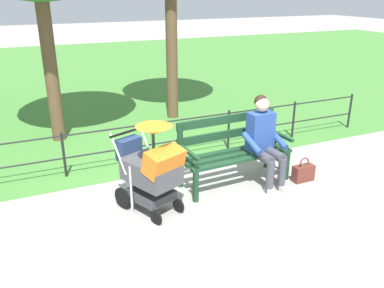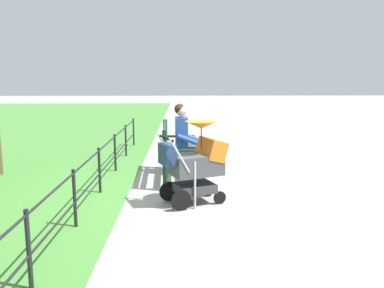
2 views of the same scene
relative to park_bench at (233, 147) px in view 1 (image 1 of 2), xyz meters
name	(u,v)px [view 1 (image 1 of 2)]	position (x,y,z in m)	size (l,w,h in m)	color
ground_plane	(183,195)	(0.82, 0.12, -0.53)	(60.00, 60.00, 0.00)	#9E9B93
grass_lawn	(78,75)	(0.82, -8.68, -0.52)	(40.00, 16.00, 0.01)	#478438
park_bench	(233,147)	(0.00, 0.00, 0.00)	(1.62, 0.66, 0.96)	#193D23
person_on_bench	(264,139)	(-0.38, 0.22, 0.15)	(0.55, 0.74, 1.28)	#42424C
stroller	(151,168)	(1.33, 0.33, 0.07)	(0.79, 1.00, 1.15)	black
handbag	(303,173)	(-0.95, 0.44, -0.40)	(0.32, 0.14, 0.37)	brown
park_fence	(169,135)	(0.54, -1.13, -0.10)	(8.34, 0.04, 0.70)	black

